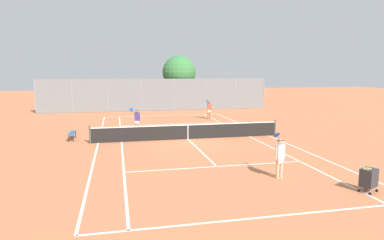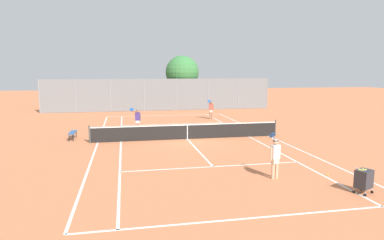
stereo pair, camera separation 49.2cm
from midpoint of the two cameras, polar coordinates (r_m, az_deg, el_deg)
ground_plane at (r=21.68m, az=-0.13°, el=-3.22°), size 120.00×120.00×0.00m
court_line_markings at (r=21.68m, az=-0.13°, el=-3.21°), size 11.10×23.90×0.01m
tennis_net at (r=21.59m, az=-0.13°, el=-1.89°), size 12.00×0.10×1.07m
ball_cart at (r=13.72m, az=27.64°, el=-8.66°), size 0.76×0.69×0.96m
player_near_side at (r=14.17m, az=14.65°, el=-5.81°), size 0.53×0.84×1.77m
player_far_left at (r=24.40m, az=-8.47°, el=0.18°), size 0.83×0.69×1.77m
player_far_right at (r=30.63m, az=3.65°, el=1.88°), size 0.71×0.72×1.77m
loose_tennis_ball_0 at (r=15.52m, az=22.53°, el=-8.37°), size 0.07×0.07×0.07m
loose_tennis_ball_1 at (r=25.68m, az=-10.31°, el=-1.48°), size 0.07×0.07×0.07m
courtside_bench at (r=22.80m, az=-18.70°, el=-2.04°), size 0.36×1.50×0.47m
back_fence at (r=37.17m, az=-4.90°, el=4.23°), size 24.71×0.08×3.47m
tree_behind_left at (r=39.61m, az=-1.44°, el=7.82°), size 3.82×3.82×6.03m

